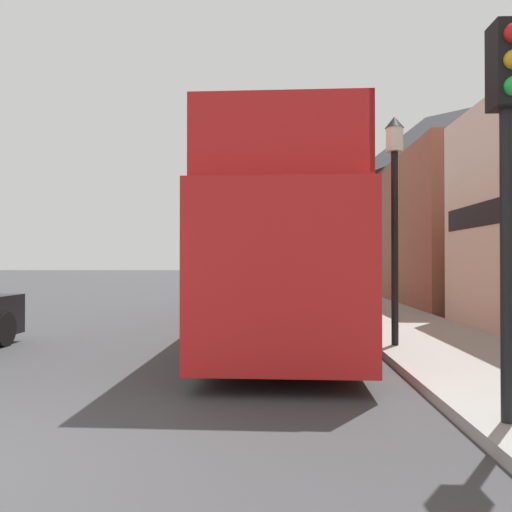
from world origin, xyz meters
The scene contains 9 objects.
ground_plane centered at (0.00, 21.00, 0.00)m, with size 144.00×144.00×0.00m, color #3D3D3F.
sidewalk centered at (6.32, 18.00, 0.07)m, with size 2.82×108.00×0.14m.
brick_terrace_rear centered at (10.73, 22.08, 4.54)m, with size 6.00×21.03×9.08m.
tour_bus centered at (3.19, 8.36, 1.81)m, with size 2.77×11.33×4.01m.
parked_car_ahead_of_bus centered at (3.81, 16.64, 0.65)m, with size 1.81×4.27×1.39m.
traffic_signal centered at (5.29, 1.39, 3.02)m, with size 0.28×0.42×3.94m.
lamp_post_nearest centered at (5.28, 5.94, 3.16)m, with size 0.35×0.35×4.34m.
lamp_post_second centered at (5.49, 14.91, 3.68)m, with size 0.35×0.35×5.20m.
lamp_post_third centered at (5.39, 23.88, 3.49)m, with size 0.35×0.35×4.88m.
Camera 1 is at (2.99, -3.58, 1.72)m, focal length 35.00 mm.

